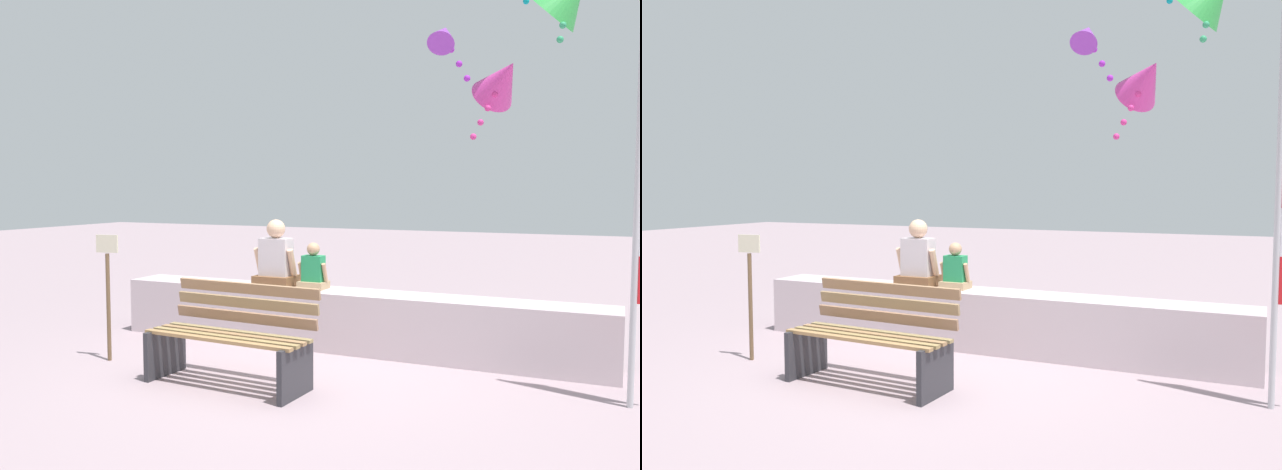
% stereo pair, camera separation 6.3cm
% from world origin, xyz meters
% --- Properties ---
extents(ground_plane, '(40.00, 40.00, 0.00)m').
position_xyz_m(ground_plane, '(0.00, 0.00, 0.00)').
color(ground_plane, gray).
extents(seawall_ledge, '(5.47, 0.56, 0.64)m').
position_xyz_m(seawall_ledge, '(0.00, 0.97, 0.32)').
color(seawall_ledge, '#C1AEB5').
rests_on(seawall_ledge, ground).
extents(park_bench, '(1.56, 0.70, 0.88)m').
position_xyz_m(park_bench, '(-0.46, -0.62, 0.41)').
color(park_bench, '#A27A4D').
rests_on(park_bench, ground).
extents(person_adult, '(0.50, 0.36, 0.76)m').
position_xyz_m(person_adult, '(-0.88, 0.98, 0.93)').
color(person_adult, brown).
rests_on(person_adult, seawall_ledge).
extents(person_child, '(0.33, 0.25, 0.51)m').
position_xyz_m(person_child, '(-0.41, 0.98, 0.84)').
color(person_child, tan).
rests_on(person_child, seawall_ledge).
extents(kite_magenta, '(0.95, 0.97, 1.16)m').
position_xyz_m(kite_magenta, '(1.25, 3.06, 3.11)').
color(kite_magenta, '#DB3D9E').
extents(kite_purple, '(0.51, 0.50, 0.83)m').
position_xyz_m(kite_purple, '(0.63, 2.56, 3.61)').
color(kite_purple, purple).
extents(sign_post, '(0.24, 0.06, 1.28)m').
position_xyz_m(sign_post, '(-2.02, -0.47, 0.76)').
color(sign_post, brown).
rests_on(sign_post, ground).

